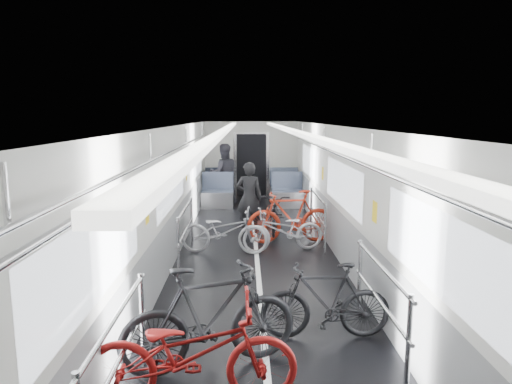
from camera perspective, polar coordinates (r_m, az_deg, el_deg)
car_shell at (r=9.64m, az=-0.12°, el=0.84°), size 3.02×14.01×2.41m
bike_left_near at (r=4.34m, az=-8.06°, el=-19.28°), size 1.93×0.76×1.00m
bike_left_mid at (r=4.84m, az=-5.75°, el=-15.30°), size 1.92×1.06×1.11m
bike_left_far at (r=8.65m, az=-4.01°, el=-4.86°), size 1.72×0.77×0.87m
bike_right_near at (r=5.51m, az=8.67°, el=-13.29°), size 1.53×0.44×0.92m
bike_right_mid at (r=8.77m, az=3.44°, el=-4.79°), size 1.67×0.88×0.83m
bike_right_far at (r=9.34m, az=4.41°, el=-3.09°), size 1.87×0.71×1.10m
bike_aisle at (r=10.08m, az=2.48°, el=-2.64°), size 0.79×1.81×0.92m
person_standing at (r=10.09m, az=-0.87°, el=-0.70°), size 0.62×0.45×1.59m
person_seated at (r=13.59m, az=-4.05°, el=2.32°), size 0.97×0.82×1.77m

